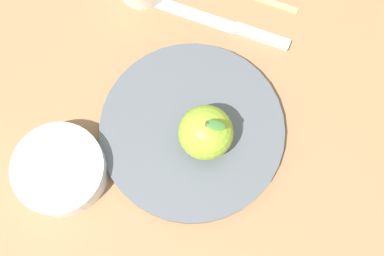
{
  "coord_description": "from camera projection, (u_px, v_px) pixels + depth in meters",
  "views": [
    {
      "loc": [
        0.03,
        -0.18,
        0.6
      ],
      "look_at": [
        -0.01,
        -0.03,
        0.02
      ],
      "focal_mm": 42.96,
      "sensor_mm": 36.0,
      "label": 1
    }
  ],
  "objects": [
    {
      "name": "apple",
      "position": [
        206.0,
        133.0,
        0.56
      ],
      "size": [
        0.07,
        0.07,
        0.08
      ],
      "color": "#8CB22D",
      "rests_on": "dinner_plate"
    },
    {
      "name": "knife",
      "position": [
        232.0,
        27.0,
        0.65
      ],
      "size": [
        0.21,
        0.04,
        0.01
      ],
      "color": "silver",
      "rests_on": "ground_plane"
    },
    {
      "name": "side_bowl",
      "position": [
        60.0,
        169.0,
        0.58
      ],
      "size": [
        0.12,
        0.12,
        0.04
      ],
      "color": "white",
      "rests_on": "ground_plane"
    },
    {
      "name": "ground_plane",
      "position": [
        204.0,
        112.0,
        0.62
      ],
      "size": [
        2.4,
        2.4,
        0.0
      ],
      "primitive_type": "plane",
      "color": "olive"
    },
    {
      "name": "dinner_plate",
      "position": [
        192.0,
        130.0,
        0.61
      ],
      "size": [
        0.24,
        0.24,
        0.02
      ],
      "color": "#4C5156",
      "rests_on": "ground_plane"
    }
  ]
}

